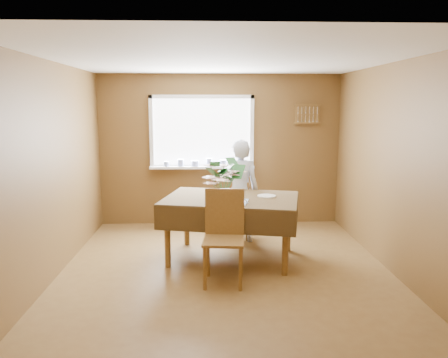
{
  "coord_description": "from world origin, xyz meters",
  "views": [
    {
      "loc": [
        -0.22,
        -5.02,
        2.0
      ],
      "look_at": [
        0.0,
        0.55,
        1.05
      ],
      "focal_mm": 35.0,
      "sensor_mm": 36.0,
      "label": 1
    }
  ],
  "objects_px": {
    "dining_table": "(231,205)",
    "chair_far": "(238,207)",
    "flower_bouquet": "(224,177)",
    "chair_near": "(224,233)",
    "seated_woman": "(240,191)"
  },
  "relations": [
    {
      "from": "chair_far",
      "to": "seated_woman",
      "type": "height_order",
      "value": "seated_woman"
    },
    {
      "from": "chair_far",
      "to": "flower_bouquet",
      "type": "height_order",
      "value": "flower_bouquet"
    },
    {
      "from": "chair_far",
      "to": "chair_near",
      "type": "height_order",
      "value": "chair_near"
    },
    {
      "from": "chair_far",
      "to": "chair_near",
      "type": "xyz_separation_m",
      "value": [
        -0.27,
        -1.58,
        0.08
      ]
    },
    {
      "from": "chair_far",
      "to": "chair_near",
      "type": "distance_m",
      "value": 1.6
    },
    {
      "from": "dining_table",
      "to": "seated_woman",
      "type": "relative_size",
      "value": 1.26
    },
    {
      "from": "dining_table",
      "to": "chair_far",
      "type": "xyz_separation_m",
      "value": [
        0.15,
        0.86,
        -0.23
      ]
    },
    {
      "from": "dining_table",
      "to": "chair_near",
      "type": "height_order",
      "value": "chair_near"
    },
    {
      "from": "chair_far",
      "to": "flower_bouquet",
      "type": "relative_size",
      "value": 1.61
    },
    {
      "from": "chair_near",
      "to": "seated_woman",
      "type": "relative_size",
      "value": 0.7
    },
    {
      "from": "dining_table",
      "to": "chair_far",
      "type": "relative_size",
      "value": 2.15
    },
    {
      "from": "chair_near",
      "to": "flower_bouquet",
      "type": "bearing_deg",
      "value": 93.52
    },
    {
      "from": "dining_table",
      "to": "flower_bouquet",
      "type": "height_order",
      "value": "flower_bouquet"
    },
    {
      "from": "flower_bouquet",
      "to": "chair_far",
      "type": "bearing_deg",
      "value": 77.05
    },
    {
      "from": "chair_far",
      "to": "flower_bouquet",
      "type": "xyz_separation_m",
      "value": [
        -0.25,
        -1.1,
        0.64
      ]
    }
  ]
}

